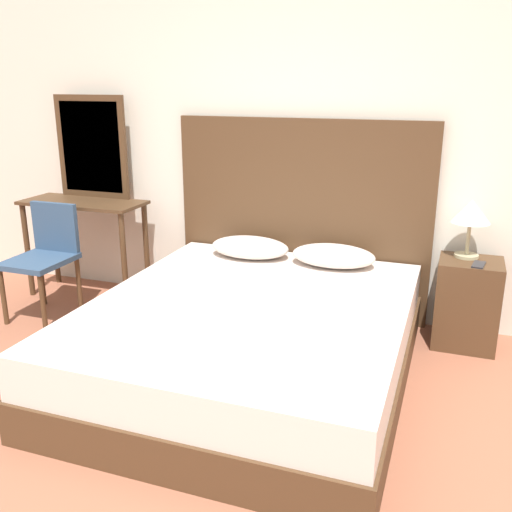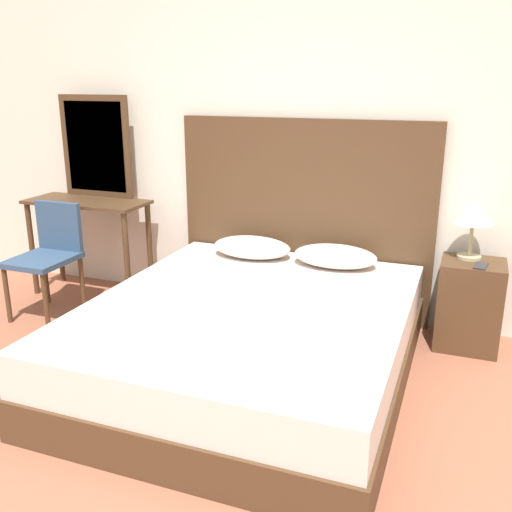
% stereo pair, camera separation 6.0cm
% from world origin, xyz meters
% --- Properties ---
extents(wall_back, '(10.00, 0.06, 2.70)m').
position_xyz_m(wall_back, '(0.00, 2.72, 1.35)').
color(wall_back, silver).
rests_on(wall_back, ground_plane).
extents(bed, '(1.81, 2.13, 0.48)m').
position_xyz_m(bed, '(-0.13, 1.55, 0.24)').
color(bed, '#4C331E').
rests_on(bed, ground_plane).
extents(headboard, '(1.90, 0.05, 1.46)m').
position_xyz_m(headboard, '(-0.13, 2.64, 0.73)').
color(headboard, '#4C331E').
rests_on(headboard, ground_plane).
extents(pillow_left, '(0.58, 0.36, 0.14)m').
position_xyz_m(pillow_left, '(-0.44, 2.39, 0.55)').
color(pillow_left, silver).
rests_on(pillow_left, bed).
extents(pillow_right, '(0.58, 0.36, 0.14)m').
position_xyz_m(pillow_right, '(0.18, 2.39, 0.55)').
color(pillow_right, silver).
rests_on(pillow_right, bed).
extents(phone_on_bed, '(0.16, 0.15, 0.01)m').
position_xyz_m(phone_on_bed, '(-0.53, 1.35, 0.48)').
color(phone_on_bed, '#B7B7BC').
rests_on(phone_on_bed, bed).
extents(nightstand, '(0.40, 0.36, 0.59)m').
position_xyz_m(nightstand, '(1.07, 2.44, 0.30)').
color(nightstand, '#4C331E').
rests_on(nightstand, ground_plane).
extents(table_lamp, '(0.25, 0.25, 0.39)m').
position_xyz_m(table_lamp, '(1.04, 2.51, 0.89)').
color(table_lamp, tan).
rests_on(table_lamp, nightstand).
extents(phone_on_nightstand, '(0.09, 0.16, 0.01)m').
position_xyz_m(phone_on_nightstand, '(1.11, 2.35, 0.60)').
color(phone_on_nightstand, '#232328').
rests_on(phone_on_nightstand, nightstand).
extents(vanity_desk, '(0.99, 0.41, 0.79)m').
position_xyz_m(vanity_desk, '(-1.86, 2.38, 0.63)').
color(vanity_desk, '#4C331E').
rests_on(vanity_desk, ground_plane).
extents(vanity_mirror, '(0.63, 0.03, 0.81)m').
position_xyz_m(vanity_mirror, '(-1.86, 2.56, 1.20)').
color(vanity_mirror, '#4C331E').
rests_on(vanity_mirror, vanity_desk).
extents(chair, '(0.41, 0.47, 0.83)m').
position_xyz_m(chair, '(-1.90, 1.95, 0.49)').
color(chair, '#334C6B').
rests_on(chair, ground_plane).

